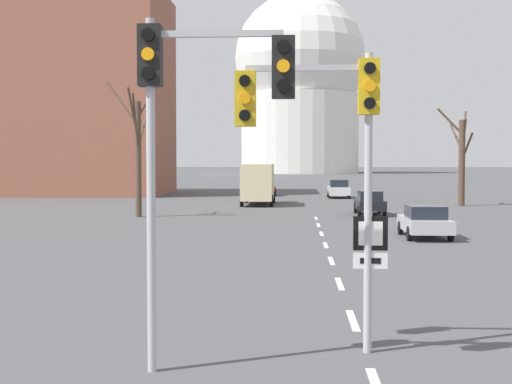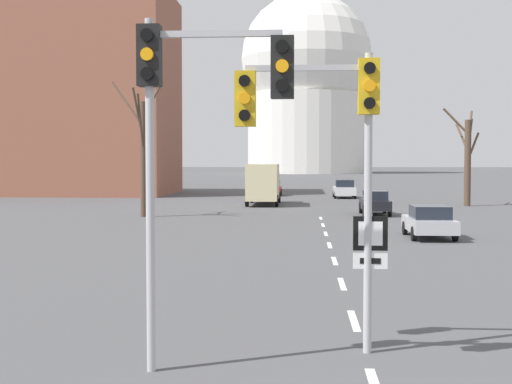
# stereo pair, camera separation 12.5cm
# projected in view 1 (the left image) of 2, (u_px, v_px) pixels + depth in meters

# --- Properties ---
(lane_stripe_1) EXTENTS (0.16, 2.00, 0.01)m
(lane_stripe_1) POSITION_uv_depth(u_px,v_px,m) (353.00, 320.00, 15.04)
(lane_stripe_1) COLOR silver
(lane_stripe_1) RESTS_ON ground_plane
(lane_stripe_2) EXTENTS (0.16, 2.00, 0.01)m
(lane_stripe_2) POSITION_uv_depth(u_px,v_px,m) (340.00, 284.00, 19.53)
(lane_stripe_2) COLOR silver
(lane_stripe_2) RESTS_ON ground_plane
(lane_stripe_3) EXTENTS (0.16, 2.00, 0.01)m
(lane_stripe_3) POSITION_uv_depth(u_px,v_px,m) (331.00, 261.00, 24.02)
(lane_stripe_3) COLOR silver
(lane_stripe_3) RESTS_ON ground_plane
(lane_stripe_4) EXTENTS (0.16, 2.00, 0.01)m
(lane_stripe_4) POSITION_uv_depth(u_px,v_px,m) (326.00, 245.00, 28.51)
(lane_stripe_4) COLOR silver
(lane_stripe_4) RESTS_ON ground_plane
(lane_stripe_5) EXTENTS (0.16, 2.00, 0.01)m
(lane_stripe_5) POSITION_uv_depth(u_px,v_px,m) (322.00, 234.00, 32.99)
(lane_stripe_5) COLOR silver
(lane_stripe_5) RESTS_ON ground_plane
(lane_stripe_6) EXTENTS (0.16, 2.00, 0.01)m
(lane_stripe_6) POSITION_uv_depth(u_px,v_px,m) (318.00, 225.00, 37.48)
(lane_stripe_6) COLOR silver
(lane_stripe_6) RESTS_ON ground_plane
(lane_stripe_7) EXTENTS (0.16, 2.00, 0.01)m
(lane_stripe_7) POSITION_uv_depth(u_px,v_px,m) (316.00, 218.00, 41.97)
(lane_stripe_7) COLOR silver
(lane_stripe_7) RESTS_ON ground_plane
(traffic_signal_centre_tall) EXTENTS (2.50, 0.34, 5.23)m
(traffic_signal_centre_tall) POSITION_uv_depth(u_px,v_px,m) (326.00, 126.00, 12.38)
(traffic_signal_centre_tall) COLOR #B2B2B7
(traffic_signal_centre_tall) RESTS_ON ground_plane
(traffic_signal_near_left) EXTENTS (2.46, 0.34, 5.60)m
(traffic_signal_near_left) POSITION_uv_depth(u_px,v_px,m) (195.00, 104.00, 11.17)
(traffic_signal_near_left) COLOR #B2B2B7
(traffic_signal_near_left) RESTS_ON ground_plane
(route_sign_post) EXTENTS (0.60, 0.08, 2.45)m
(route_sign_post) POSITION_uv_depth(u_px,v_px,m) (370.00, 258.00, 12.45)
(route_sign_post) COLOR #B2B2B7
(route_sign_post) RESTS_ON ground_plane
(sedan_near_left) EXTENTS (1.90, 4.20, 1.43)m
(sedan_near_left) POSITION_uv_depth(u_px,v_px,m) (425.00, 221.00, 31.22)
(sedan_near_left) COLOR #B7B7BC
(sedan_near_left) RESTS_ON ground_plane
(sedan_near_right) EXTENTS (1.76, 3.87, 1.63)m
(sedan_near_right) POSITION_uv_depth(u_px,v_px,m) (267.00, 187.00, 69.38)
(sedan_near_right) COLOR maroon
(sedan_near_right) RESTS_ON ground_plane
(sedan_mid_centre) EXTENTS (1.97, 4.59, 1.66)m
(sedan_mid_centre) POSITION_uv_depth(u_px,v_px,m) (339.00, 189.00, 65.18)
(sedan_mid_centre) COLOR silver
(sedan_mid_centre) RESTS_ON ground_plane
(sedan_far_left) EXTENTS (1.71, 4.33, 1.52)m
(sedan_far_left) POSITION_uv_depth(u_px,v_px,m) (370.00, 202.00, 44.56)
(sedan_far_left) COLOR black
(sedan_far_left) RESTS_ON ground_plane
(delivery_truck) EXTENTS (2.44, 7.20, 3.14)m
(delivery_truck) POSITION_uv_depth(u_px,v_px,m) (258.00, 183.00, 54.74)
(delivery_truck) COLOR #333842
(delivery_truck) RESTS_ON ground_plane
(bare_tree_left_near) EXTENTS (3.46, 4.77, 8.30)m
(bare_tree_left_near) POSITION_uv_depth(u_px,v_px,m) (138.00, 149.00, 42.83)
(bare_tree_left_near) COLOR brown
(bare_tree_left_near) RESTS_ON ground_plane
(bare_tree_right_near) EXTENTS (3.12, 2.55, 7.37)m
(bare_tree_right_near) POSITION_uv_depth(u_px,v_px,m) (462.00, 156.00, 53.54)
(bare_tree_right_near) COLOR brown
(bare_tree_right_near) RESTS_ON ground_plane
(capitol_dome) EXTENTS (36.56, 36.56, 51.63)m
(capitol_dome) POSITION_uv_depth(u_px,v_px,m) (300.00, 83.00, 199.56)
(capitol_dome) COLOR silver
(capitol_dome) RESTS_ON ground_plane
(apartment_block_left) EXTENTS (18.00, 14.00, 20.37)m
(apartment_block_left) POSITION_uv_depth(u_px,v_px,m) (77.00, 94.00, 72.15)
(apartment_block_left) COLOR #935642
(apartment_block_left) RESTS_ON ground_plane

